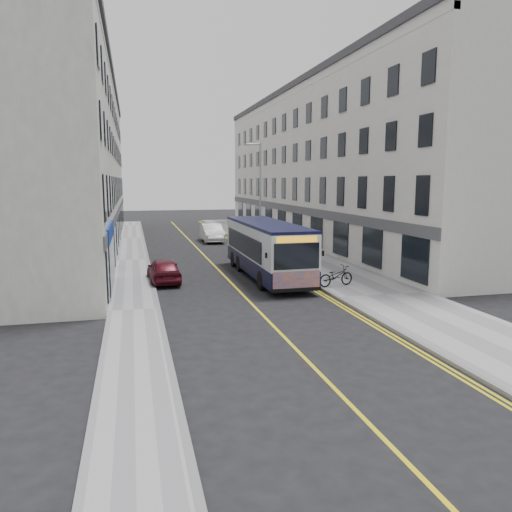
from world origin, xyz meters
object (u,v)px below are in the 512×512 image
streetlamp (259,193)px  city_bus (266,247)px  car_maroon (164,270)px  bicycle (336,276)px  pedestrian_near (262,237)px  car_white (212,233)px  pedestrian_far (313,241)px

streetlamp → city_bus: bearing=-101.9°
city_bus → car_maroon: (-5.60, -0.09, -1.01)m
city_bus → bicycle: bearing=-54.9°
streetlamp → car_maroon: size_ratio=2.08×
pedestrian_near → car_maroon: 12.94m
car_white → car_maroon: car_white is taller
streetlamp → pedestrian_near: bearing=61.2°
pedestrian_far → car_white: 10.91m
streetlamp → bicycle: size_ratio=4.14×
streetlamp → pedestrian_near: (0.43, 0.78, -3.33)m
pedestrian_far → car_white: pedestrian_far is taller
city_bus → pedestrian_far: (5.60, 7.69, -0.72)m
city_bus → car_white: (-0.40, 16.80, -0.88)m
bicycle → car_white: car_white is taller
bicycle → pedestrian_near: pedestrian_near is taller
streetlamp → pedestrian_near: streetlamp is taller
car_maroon → streetlamp: bearing=-131.9°
pedestrian_near → pedestrian_far: 4.00m
city_bus → car_white: 16.83m
pedestrian_near → city_bus: bearing=-96.3°
car_white → city_bus: bearing=-88.1°
streetlamp → pedestrian_far: size_ratio=4.87×
streetlamp → pedestrian_far: 5.26m
pedestrian_near → car_maroon: size_ratio=0.49×
pedestrian_far → car_maroon: 13.65m
streetlamp → city_bus: 9.88m
bicycle → pedestrian_near: size_ratio=1.03×
city_bus → pedestrian_far: bearing=53.9°
bicycle → car_white: 20.70m
car_white → pedestrian_far: bearing=-56.0°
streetlamp → pedestrian_far: bearing=-23.8°
bicycle → pedestrian_far: (3.02, 11.37, 0.31)m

